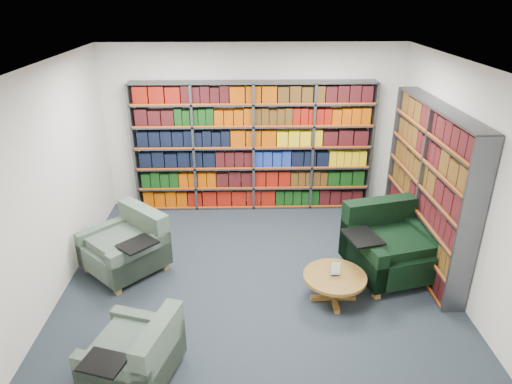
{
  "coord_description": "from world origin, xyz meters",
  "views": [
    {
      "loc": [
        -0.15,
        -5.03,
        3.56
      ],
      "look_at": [
        0.0,
        0.6,
        1.05
      ],
      "focal_mm": 32.0,
      "sensor_mm": 36.0,
      "label": 1
    }
  ],
  "objects_px": {
    "chair_teal_front": "(139,356)",
    "chair_green_right": "(387,246)",
    "chair_teal_left": "(130,247)",
    "coffee_table": "(335,280)"
  },
  "relations": [
    {
      "from": "chair_teal_front",
      "to": "chair_green_right",
      "type": "bearing_deg",
      "value": 31.89
    },
    {
      "from": "chair_teal_front",
      "to": "chair_teal_left",
      "type": "bearing_deg",
      "value": 105.02
    },
    {
      "from": "coffee_table",
      "to": "chair_green_right",
      "type": "bearing_deg",
      "value": 37.72
    },
    {
      "from": "chair_teal_left",
      "to": "coffee_table",
      "type": "bearing_deg",
      "value": -16.61
    },
    {
      "from": "chair_teal_front",
      "to": "coffee_table",
      "type": "xyz_separation_m",
      "value": [
        2.14,
        1.2,
        0.0
      ]
    },
    {
      "from": "chair_teal_left",
      "to": "coffee_table",
      "type": "height_order",
      "value": "chair_teal_left"
    },
    {
      "from": "chair_green_right",
      "to": "chair_teal_left",
      "type": "bearing_deg",
      "value": 177.47
    },
    {
      "from": "chair_green_right",
      "to": "coffee_table",
      "type": "xyz_separation_m",
      "value": [
        -0.83,
        -0.64,
        -0.09
      ]
    },
    {
      "from": "chair_teal_left",
      "to": "coffee_table",
      "type": "xyz_separation_m",
      "value": [
        2.68,
        -0.8,
        -0.04
      ]
    },
    {
      "from": "chair_green_right",
      "to": "chair_teal_front",
      "type": "xyz_separation_m",
      "value": [
        -2.97,
        -1.85,
        -0.09
      ]
    }
  ]
}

